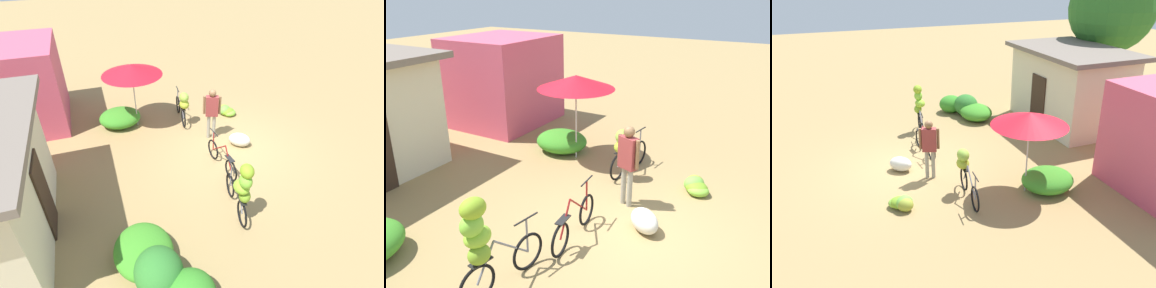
% 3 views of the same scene
% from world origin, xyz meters
% --- Properties ---
extents(ground_plane, '(60.00, 60.00, 0.00)m').
position_xyz_m(ground_plane, '(0.00, 0.00, 0.00)').
color(ground_plane, '#9B7F4E').
extents(shop_pink, '(3.20, 2.80, 2.87)m').
position_xyz_m(shop_pink, '(4.02, 6.30, 1.43)').
color(shop_pink, '#CF4E6A').
rests_on(shop_pink, ground).
extents(hedge_bush_by_door, '(1.28, 1.45, 0.60)m').
position_xyz_m(hedge_bush_by_door, '(2.69, 3.16, 0.30)').
color(hedge_bush_by_door, '#398D26').
rests_on(hedge_bush_by_door, ground).
extents(market_umbrella, '(2.02, 2.02, 2.27)m').
position_xyz_m(market_umbrella, '(2.50, 2.58, 2.09)').
color(market_umbrella, beige).
rests_on(market_umbrella, ground).
extents(bicycle_leftmost, '(1.66, 0.45, 1.74)m').
position_xyz_m(bicycle_leftmost, '(-2.70, 1.08, 1.01)').
color(bicycle_leftmost, black).
rests_on(bicycle_leftmost, ground).
extents(bicycle_near_pile, '(1.72, 0.22, 0.96)m').
position_xyz_m(bicycle_near_pile, '(-0.77, 0.71, 0.35)').
color(bicycle_near_pile, black).
rests_on(bicycle_near_pile, ground).
extents(bicycle_center_loaded, '(1.74, 0.41, 1.27)m').
position_xyz_m(bicycle_center_loaded, '(2.08, 0.98, 0.76)').
color(bicycle_center_loaded, black).
rests_on(bicycle_center_loaded, ground).
extents(banana_pile_on_ground, '(0.73, 0.71, 0.36)m').
position_xyz_m(banana_pile_on_ground, '(2.14, -0.77, 0.16)').
color(banana_pile_on_ground, '#73A526').
rests_on(banana_pile_on_ground, ground).
extents(produce_sack, '(0.78, 0.82, 0.44)m').
position_xyz_m(produce_sack, '(0.11, -0.32, 0.22)').
color(produce_sack, silver).
rests_on(produce_sack, ground).
extents(person_vendor, '(0.33, 0.55, 1.78)m').
position_xyz_m(person_vendor, '(0.85, 0.39, 1.10)').
color(person_vendor, gray).
rests_on(person_vendor, ground).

